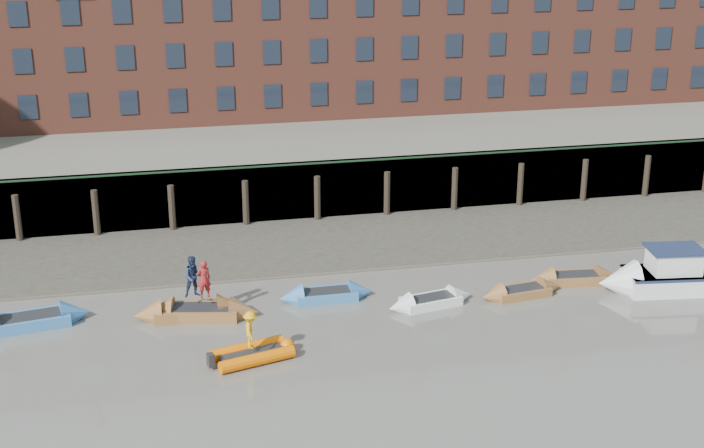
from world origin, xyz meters
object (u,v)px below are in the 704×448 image
object	(u,v)px
rowboat_6	(521,292)
motor_launch	(658,277)
rowboat_2	(190,312)
person_rower_a	(204,279)
person_rib_crew	(251,330)
rowboat_7	(574,278)
rowboat_5	(431,301)
rowboat_4	(326,295)
rowboat_1	(31,321)
rowboat_3	(202,312)
rib_tender	(255,353)
person_rower_b	(194,277)

from	to	relation	value
rowboat_6	motor_launch	size ratio (longest dim) A/B	0.62
rowboat_2	rowboat_6	bearing A→B (deg)	-3.38
person_rower_a	person_rib_crew	xyz separation A→B (m)	(1.50, -4.41, -0.49)
rowboat_6	person_rib_crew	distance (m)	13.44
rowboat_7	person_rower_a	xyz separation A→B (m)	(-17.45, -0.25, 1.60)
rowboat_7	motor_launch	size ratio (longest dim) A/B	0.65
rowboat_6	rowboat_5	bearing A→B (deg)	173.84
rowboat_4	motor_launch	size ratio (longest dim) A/B	0.65
rowboat_1	rowboat_3	world-z (taller)	rowboat_1
rib_tender	person_rower_a	world-z (taller)	person_rower_a
rowboat_5	rowboat_4	bearing A→B (deg)	148.10
rowboat_7	motor_launch	distance (m)	3.82
motor_launch	person_rib_crew	world-z (taller)	person_rib_crew
rowboat_1	person_rower_a	xyz separation A→B (m)	(7.41, -0.69, 1.57)
person_rower_a	rowboat_7	bearing A→B (deg)	166.72
rowboat_2	motor_launch	xyz separation A→B (m)	(21.50, -1.68, 0.43)
rowboat_7	person_rower_a	bearing A→B (deg)	-173.82
motor_launch	rowboat_3	bearing A→B (deg)	2.99
person_rower_a	rib_tender	bearing A→B (deg)	96.67
rowboat_1	rowboat_5	world-z (taller)	rowboat_1
rowboat_4	motor_launch	world-z (taller)	motor_launch
rowboat_4	rowboat_5	world-z (taller)	rowboat_4
rowboat_7	person_rib_crew	size ratio (longest dim) A/B	2.81
rowboat_4	rowboat_5	xyz separation A→B (m)	(4.49, -1.66, -0.01)
rowboat_3	rowboat_6	world-z (taller)	rowboat_3
rowboat_2	rowboat_6	distance (m)	15.08
rib_tender	rowboat_6	bearing A→B (deg)	0.07
rowboat_6	rowboat_3	bearing A→B (deg)	168.94
rowboat_3	rowboat_2	bearing A→B (deg)	172.56
rowboat_2	rowboat_7	distance (m)	18.12
rowboat_2	rowboat_5	world-z (taller)	rowboat_2
rowboat_6	person_rower_a	world-z (taller)	person_rower_a
rowboat_2	person_rower_a	world-z (taller)	person_rower_a
rowboat_4	person_rower_b	size ratio (longest dim) A/B	2.34
rowboat_3	rowboat_7	xyz separation A→B (m)	(17.61, 0.21, -0.03)
motor_launch	rib_tender	bearing A→B (deg)	15.66
rib_tender	person_rib_crew	xyz separation A→B (m)	(-0.15, -0.05, 1.08)
rowboat_4	rib_tender	xyz separation A→B (m)	(-3.87, -5.15, 0.03)
person_rower_b	person_rib_crew	size ratio (longest dim) A/B	1.19
rib_tender	person_rower_b	world-z (taller)	person_rower_b
rowboat_6	rowboat_7	bearing A→B (deg)	9.44
rowboat_5	rowboat_7	distance (m)	7.52
rowboat_2	person_rower_b	xyz separation A→B (m)	(0.25, -0.02, 1.65)
rowboat_3	motor_launch	distance (m)	21.05
rowboat_7	person_rower_a	size ratio (longest dim) A/B	2.56
rowboat_7	person_rib_crew	distance (m)	16.65
rowboat_4	rowboat_6	distance (m)	8.99
rowboat_1	person_rib_crew	distance (m)	10.32
rowboat_1	rowboat_2	xyz separation A→B (m)	(6.74, -0.48, -0.01)
person_rower_a	motor_launch	bearing A→B (deg)	161.87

